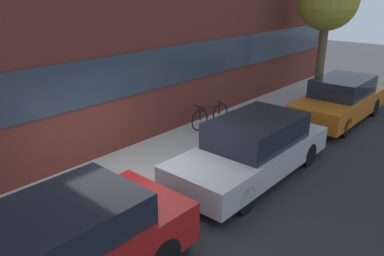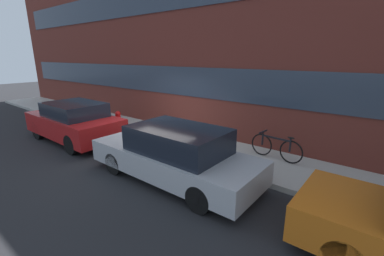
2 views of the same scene
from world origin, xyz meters
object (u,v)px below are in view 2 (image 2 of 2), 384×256
parked_car_silver (175,154)px  fire_hydrant (118,121)px  parked_car_red (74,122)px  bicycle (276,147)px

parked_car_silver → fire_hydrant: parked_car_silver is taller
parked_car_red → fire_hydrant: bearing=-109.3°
parked_car_red → fire_hydrant: 1.62m
parked_car_red → bicycle: (6.57, 2.56, -0.20)m
parked_car_silver → bicycle: 3.03m
parked_car_silver → fire_hydrant: bearing=-19.0°
parked_car_red → parked_car_silver: size_ratio=0.90×
parked_car_red → parked_car_silver: 4.96m
bicycle → fire_hydrant: bearing=15.0°
fire_hydrant → bicycle: 6.13m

